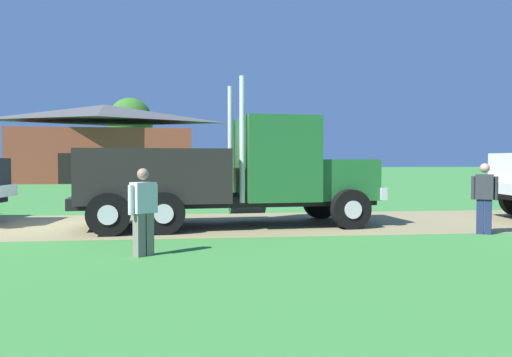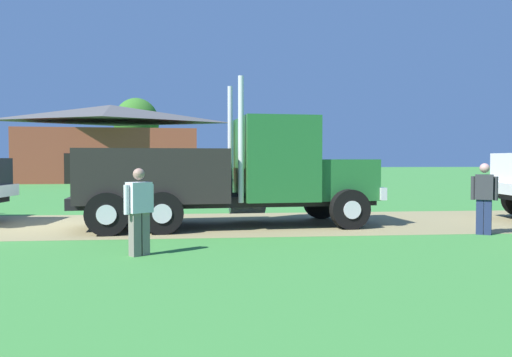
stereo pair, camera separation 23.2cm
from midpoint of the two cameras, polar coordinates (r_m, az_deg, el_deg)
The scene contains 7 objects.
ground_plane at distance 14.78m, azimuth -21.40°, elevation -4.89°, with size 200.00×200.00×0.00m, color #397E35.
dirt_track at distance 14.78m, azimuth -21.40°, elevation -4.87°, with size 120.00×5.25×0.01m, color #867B51.
truck_foreground_white at distance 13.68m, azimuth -3.50°, elevation 0.37°, with size 8.09×3.28×3.81m.
visitor_walking_mid at distance 13.32m, azimuth 23.35°, elevation -1.80°, with size 0.51×0.43×1.67m.
visitor_by_barrel at distance 9.72m, azimuth -12.95°, elevation -3.29°, with size 0.50×0.47×1.60m.
shed_building at distance 42.71m, azimuth -16.38°, elevation 3.60°, with size 14.25×8.50×6.07m.
tree_right at distance 52.90m, azimuth -13.77°, elevation 5.97°, with size 4.41×4.41×7.82m.
Camera 1 is at (3.60, -14.19, 1.77)m, focal length 36.41 mm.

